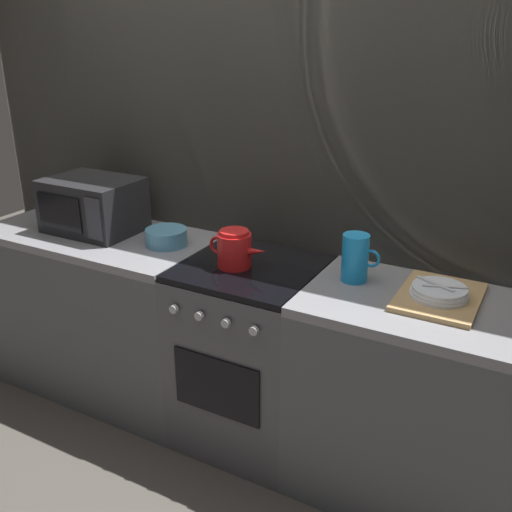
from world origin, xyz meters
TOP-DOWN VIEW (x-y plane):
  - ground_plane at (0.00, 0.00)m, footprint 8.00×8.00m
  - back_wall at (0.00, 0.32)m, footprint 3.60×0.05m
  - counter_left at (-0.90, 0.00)m, footprint 1.20×0.60m
  - stove_unit at (-0.00, -0.00)m, footprint 0.60×0.63m
  - counter_right at (0.90, 0.00)m, footprint 1.20×0.60m
  - microwave at (-0.93, 0.03)m, footprint 0.46×0.35m
  - kettle at (-0.06, -0.04)m, footprint 0.28×0.15m
  - mixing_bowl at (-0.48, 0.03)m, footprint 0.20×0.20m
  - pitcher at (0.45, 0.07)m, footprint 0.16×0.11m
  - dish_pile at (0.80, 0.05)m, footprint 0.30×0.40m

SIDE VIEW (x-z plane):
  - ground_plane at x=0.00m, z-range 0.00..0.00m
  - stove_unit at x=0.00m, z-range 0.00..0.90m
  - counter_left at x=-0.90m, z-range 0.00..0.90m
  - counter_right at x=0.90m, z-range 0.00..0.90m
  - dish_pile at x=0.80m, z-range 0.89..0.96m
  - mixing_bowl at x=-0.48m, z-range 0.90..0.98m
  - kettle at x=-0.06m, z-range 0.90..1.06m
  - pitcher at x=0.45m, z-range 0.90..1.10m
  - microwave at x=-0.93m, z-range 0.90..1.17m
  - back_wall at x=0.00m, z-range 0.00..2.40m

